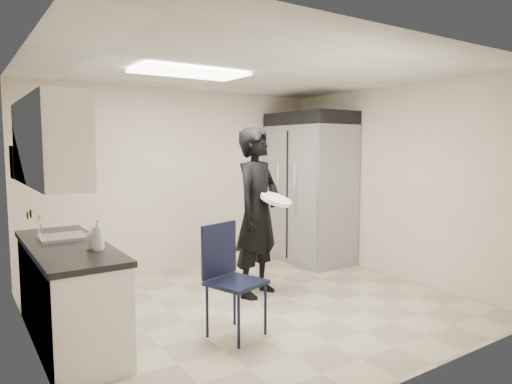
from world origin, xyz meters
TOP-DOWN VIEW (x-y plane):
  - floor at (0.00, 0.00)m, footprint 4.50×4.50m
  - ceiling at (0.00, 0.00)m, footprint 4.50×4.50m
  - back_wall at (0.00, 2.00)m, footprint 4.50×0.00m
  - left_wall at (-2.25, 0.00)m, footprint 0.00×4.00m
  - right_wall at (2.25, 0.00)m, footprint 0.00×4.00m
  - ceiling_panel at (-0.60, 0.40)m, footprint 1.20×0.60m
  - lower_counter at (-1.95, 0.20)m, footprint 0.60×1.90m
  - countertop at (-1.95, 0.20)m, footprint 0.64×1.95m
  - sink at (-1.93, 0.45)m, footprint 0.42×0.40m
  - faucet at (-2.13, 0.45)m, footprint 0.02×0.02m
  - upper_cabinets at (-2.08, 0.20)m, footprint 0.35×1.80m
  - towel_dispenser at (-2.14, 1.35)m, footprint 0.22×0.30m
  - notice_sticker_left at (-2.24, 0.10)m, footprint 0.00×0.12m
  - notice_sticker_right at (-2.24, 0.30)m, footprint 0.00×0.12m
  - commercial_fridge at (1.83, 1.27)m, footprint 0.80×1.35m
  - fridge_compressor at (1.83, 1.27)m, footprint 0.80×1.35m
  - folding_chair at (-0.62, -0.57)m, footprint 0.58×0.58m
  - man_tuxedo at (0.23, 0.34)m, footprint 0.87×0.75m
  - bucket_lid at (0.33, 0.11)m, footprint 0.49×0.49m
  - soap_bottle_a at (-1.78, -0.22)m, footprint 0.11×0.11m
  - soap_bottle_b at (-1.80, -0.12)m, footprint 0.11×0.11m

SIDE VIEW (x-z plane):
  - floor at x=0.00m, z-range 0.00..0.00m
  - lower_counter at x=-1.95m, z-range 0.00..0.86m
  - folding_chair at x=-0.62m, z-range 0.00..1.03m
  - sink at x=-1.93m, z-range 0.80..0.94m
  - countertop at x=-1.95m, z-range 0.86..0.91m
  - man_tuxedo at x=0.23m, z-range 0.00..2.01m
  - soap_bottle_b at x=-1.80m, z-range 0.91..1.10m
  - faucet at x=-2.13m, z-range 0.90..1.14m
  - soap_bottle_a at x=-1.78m, z-range 0.91..1.18m
  - commercial_fridge at x=1.83m, z-range 0.00..2.10m
  - bucket_lid at x=0.33m, z-range 1.15..1.20m
  - notice_sticker_right at x=-2.24m, z-range 1.15..1.21m
  - notice_sticker_left at x=-2.24m, z-range 1.19..1.25m
  - back_wall at x=0.00m, z-range -0.95..3.55m
  - left_wall at x=-2.25m, z-range -0.70..3.30m
  - right_wall at x=2.25m, z-range -0.70..3.30m
  - towel_dispenser at x=-2.14m, z-range 1.45..1.80m
  - upper_cabinets at x=-2.08m, z-range 1.45..2.20m
  - fridge_compressor at x=1.83m, z-range 2.10..2.30m
  - ceiling_panel at x=-0.60m, z-range 2.56..2.58m
  - ceiling at x=0.00m, z-range 2.60..2.60m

